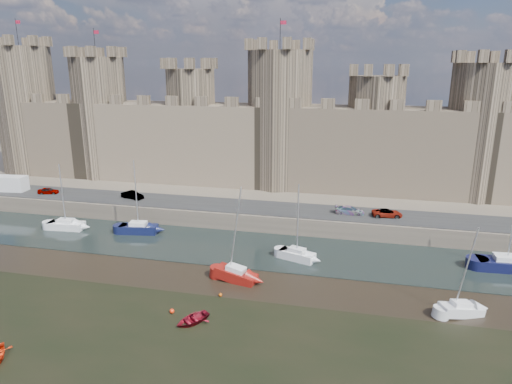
% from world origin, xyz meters
% --- Properties ---
extents(ground, '(160.00, 160.00, 0.00)m').
position_xyz_m(ground, '(0.00, 0.00, 0.00)').
color(ground, black).
rests_on(ground, ground).
extents(water_channel, '(160.00, 12.00, 0.08)m').
position_xyz_m(water_channel, '(0.00, 24.00, 0.04)').
color(water_channel, black).
rests_on(water_channel, ground).
extents(quay, '(160.00, 60.00, 2.50)m').
position_xyz_m(quay, '(0.00, 60.00, 1.25)').
color(quay, '#4C443A').
rests_on(quay, ground).
extents(road, '(160.00, 7.00, 0.10)m').
position_xyz_m(road, '(0.00, 34.00, 2.55)').
color(road, black).
rests_on(road, quay).
extents(castle, '(108.50, 11.00, 29.00)m').
position_xyz_m(castle, '(-0.64, 48.00, 11.67)').
color(castle, '#42382B').
rests_on(castle, quay).
extents(car_0, '(3.49, 2.13, 1.11)m').
position_xyz_m(car_0, '(-34.07, 33.39, 3.05)').
color(car_0, gray).
rests_on(car_0, quay).
extents(car_1, '(4.05, 2.38, 1.26)m').
position_xyz_m(car_1, '(-19.10, 33.94, 3.13)').
color(car_1, gray).
rests_on(car_1, quay).
extents(car_2, '(4.13, 1.70, 1.20)m').
position_xyz_m(car_2, '(14.98, 33.91, 3.10)').
color(car_2, gray).
rests_on(car_2, quay).
extents(car_3, '(4.43, 2.51, 1.17)m').
position_xyz_m(car_3, '(20.18, 33.84, 3.08)').
color(car_3, gray).
rests_on(car_3, quay).
extents(van, '(6.17, 3.01, 2.59)m').
position_xyz_m(van, '(-41.67, 33.50, 3.80)').
color(van, silver).
rests_on(van, quay).
extents(sailboat_0, '(5.32, 2.40, 9.70)m').
position_xyz_m(sailboat_0, '(-25.22, 25.06, 0.77)').
color(sailboat_0, silver).
rests_on(sailboat_0, ground).
extents(sailboat_1, '(5.56, 2.88, 10.63)m').
position_xyz_m(sailboat_1, '(-14.17, 26.01, 0.83)').
color(sailboat_1, black).
rests_on(sailboat_1, ground).
extents(sailboat_2, '(4.78, 3.08, 9.62)m').
position_xyz_m(sailboat_2, '(9.11, 21.99, 0.78)').
color(sailboat_2, silver).
rests_on(sailboat_2, ground).
extents(sailboat_3, '(6.65, 2.89, 11.44)m').
position_xyz_m(sailboat_3, '(33.44, 24.64, 0.86)').
color(sailboat_3, black).
rests_on(sailboat_3, ground).
extents(sailboat_4, '(4.95, 2.69, 10.96)m').
position_xyz_m(sailboat_4, '(3.29, 14.96, 0.79)').
color(sailboat_4, maroon).
rests_on(sailboat_4, ground).
extents(sailboat_5, '(4.50, 3.19, 9.06)m').
position_xyz_m(sailboat_5, '(26.31, 12.87, 0.67)').
color(sailboat_5, silver).
rests_on(sailboat_5, ground).
extents(dinghy_4, '(3.94, 4.08, 0.69)m').
position_xyz_m(dinghy_4, '(1.58, 5.70, 0.34)').
color(dinghy_4, maroon).
rests_on(dinghy_4, ground).
extents(buoy_1, '(0.46, 0.46, 0.46)m').
position_xyz_m(buoy_1, '(-0.95, 6.89, 0.23)').
color(buoy_1, red).
rests_on(buoy_1, ground).
extents(buoy_3, '(0.38, 0.38, 0.38)m').
position_xyz_m(buoy_3, '(2.65, 11.14, 0.19)').
color(buoy_3, '#CB4F09').
rests_on(buoy_3, ground).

